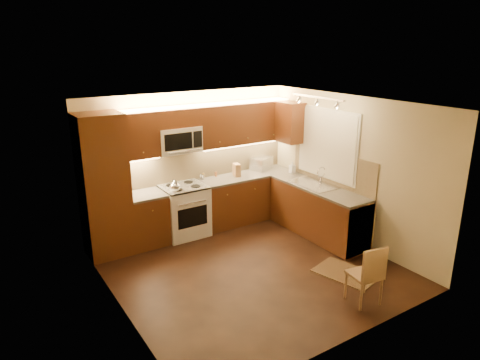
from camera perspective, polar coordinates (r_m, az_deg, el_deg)
floor at (r=6.79m, az=1.49°, el=-11.52°), size 4.00×4.00×0.01m
ceiling at (r=5.99m, az=1.68°, el=9.89°), size 4.00×4.00×0.01m
wall_back at (r=7.93m, az=-6.62°, el=2.47°), size 4.00×0.01×2.50m
wall_front at (r=4.88m, az=15.09°, el=-7.86°), size 4.00×0.01×2.50m
wall_left at (r=5.47m, az=-16.04°, el=-5.14°), size 0.01×4.00×2.50m
wall_right at (r=7.54m, az=14.22°, el=1.24°), size 0.01×4.00×2.50m
pantry at (r=7.14m, az=-17.42°, el=-0.80°), size 0.70×0.60×2.30m
base_cab_back_left at (r=7.57m, az=-12.12°, el=-5.14°), size 0.62×0.60×0.86m
counter_back_left at (r=7.41m, az=-12.34°, el=-1.93°), size 0.62×0.60×0.04m
base_cab_back_right at (r=8.43m, az=0.83°, el=-2.36°), size 1.92×0.60×0.86m
counter_back_right at (r=8.29m, az=0.84°, el=0.57°), size 1.92×0.60×0.04m
base_cab_right at (r=7.86m, az=10.15°, el=-4.13°), size 0.60×2.00×0.86m
counter_right at (r=7.71m, az=10.33°, el=-1.02°), size 0.60×2.00×0.04m
dishwasher at (r=7.41m, az=13.83°, el=-5.76°), size 0.58×0.60×0.84m
backsplash_back at (r=8.09m, az=-4.36°, el=2.47°), size 3.30×0.02×0.60m
backsplash_right at (r=7.81m, az=12.02°, el=1.58°), size 0.02×2.00×0.60m
upper_cab_back_left at (r=7.26m, az=-13.20°, el=5.78°), size 0.62×0.35×0.75m
upper_cab_back_right at (r=8.15m, az=0.38°, el=7.49°), size 1.92×0.35×0.75m
upper_cab_bridge at (r=7.48m, az=-8.32°, el=8.11°), size 0.76×0.35×0.31m
upper_cab_right_corner at (r=8.28m, az=6.61°, el=7.53°), size 0.35×0.50×0.75m
stove at (r=7.78m, az=-7.32°, el=-4.00°), size 0.76×0.65×0.92m
microwave at (r=7.53m, az=-8.14°, el=5.28°), size 0.76×0.38×0.44m
window_frame at (r=7.82m, az=11.40°, el=4.65°), size 0.03×1.44×1.24m
window_blinds at (r=7.80m, az=11.30°, el=4.63°), size 0.02×1.36×1.16m
sink at (r=7.79m, az=9.62°, el=-0.07°), size 0.52×0.86×0.15m
faucet at (r=7.88m, az=10.62°, el=0.67°), size 0.20×0.04×0.30m
track_light_bar at (r=7.27m, az=10.13°, el=10.66°), size 0.04×1.20×0.03m
kettle at (r=7.34m, az=-8.55°, el=-0.70°), size 0.20×0.20×0.21m
toaster_oven at (r=8.62m, az=2.82°, el=2.20°), size 0.49×0.43×0.24m
knife_block at (r=8.16m, az=-0.44°, el=1.33°), size 0.14×0.19×0.24m
spice_jar_a at (r=7.97m, az=-4.87°, el=0.33°), size 0.05×0.05×0.10m
spice_jar_b at (r=8.07m, az=-4.82°, el=0.57°), size 0.04×0.04×0.10m
spice_jar_c at (r=8.01m, az=-5.15°, el=0.44°), size 0.06×0.06×0.10m
spice_jar_d at (r=8.17m, az=-3.18°, el=0.77°), size 0.05×0.05×0.09m
soap_bottle at (r=8.45m, az=6.86°, el=1.69°), size 0.10×0.10×0.22m
rug at (r=6.83m, az=13.72°, el=-11.79°), size 0.80×1.01×0.01m
dining_chair at (r=6.03m, az=16.04°, el=-11.67°), size 0.43×0.43×0.84m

